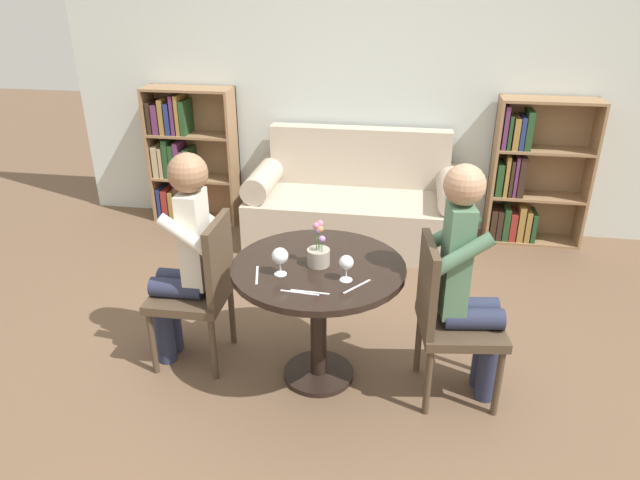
# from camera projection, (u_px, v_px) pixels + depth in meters

# --- Properties ---
(ground_plane) EXTENTS (16.00, 16.00, 0.00)m
(ground_plane) POSITION_uv_depth(u_px,v_px,m) (319.00, 375.00, 3.28)
(ground_plane) COLOR brown
(back_wall) EXTENTS (5.20, 0.05, 2.70)m
(back_wall) POSITION_uv_depth(u_px,v_px,m) (364.00, 73.00, 4.77)
(back_wall) COLOR silver
(back_wall) RESTS_ON ground_plane
(round_table) EXTENTS (0.92, 0.92, 0.72)m
(round_table) POSITION_uv_depth(u_px,v_px,m) (318.00, 289.00, 3.04)
(round_table) COLOR black
(round_table) RESTS_ON ground_plane
(couch) EXTENTS (1.76, 0.80, 0.92)m
(couch) POSITION_uv_depth(u_px,v_px,m) (355.00, 206.00, 4.83)
(couch) COLOR #B7A893
(couch) RESTS_ON ground_plane
(bookshelf_left) EXTENTS (0.78, 0.28, 1.22)m
(bookshelf_left) POSITION_uv_depth(u_px,v_px,m) (185.00, 155.00, 5.17)
(bookshelf_left) COLOR #93704C
(bookshelf_left) RESTS_ON ground_plane
(bookshelf_right) EXTENTS (0.78, 0.28, 1.22)m
(bookshelf_right) POSITION_uv_depth(u_px,v_px,m) (527.00, 177.00, 4.75)
(bookshelf_right) COLOR #93704C
(bookshelf_right) RESTS_ON ground_plane
(chair_left) EXTENTS (0.43, 0.43, 0.90)m
(chair_left) POSITION_uv_depth(u_px,v_px,m) (201.00, 286.00, 3.22)
(chair_left) COLOR #473828
(chair_left) RESTS_ON ground_plane
(chair_right) EXTENTS (0.48, 0.48, 0.90)m
(chair_right) POSITION_uv_depth(u_px,v_px,m) (448.00, 314.00, 2.95)
(chair_right) COLOR #473828
(chair_right) RESTS_ON ground_plane
(person_left) EXTENTS (0.42, 0.34, 1.27)m
(person_left) POSITION_uv_depth(u_px,v_px,m) (184.00, 255.00, 3.15)
(person_left) COLOR #282D47
(person_left) RESTS_ON ground_plane
(person_right) EXTENTS (0.45, 0.38, 1.30)m
(person_right) POSITION_uv_depth(u_px,v_px,m) (468.00, 281.00, 2.87)
(person_right) COLOR #282D47
(person_right) RESTS_ON ground_plane
(wine_glass_left) EXTENTS (0.08, 0.08, 0.15)m
(wine_glass_left) POSITION_uv_depth(u_px,v_px,m) (280.00, 257.00, 2.84)
(wine_glass_left) COLOR white
(wine_glass_left) RESTS_ON round_table
(wine_glass_right) EXTENTS (0.07, 0.07, 0.14)m
(wine_glass_right) POSITION_uv_depth(u_px,v_px,m) (346.00, 263.00, 2.79)
(wine_glass_right) COLOR white
(wine_glass_right) RESTS_ON round_table
(flower_vase) EXTENTS (0.12, 0.12, 0.25)m
(flower_vase) POSITION_uv_depth(u_px,v_px,m) (319.00, 253.00, 2.95)
(flower_vase) COLOR #9E9384
(flower_vase) RESTS_ON round_table
(knife_left_setting) EXTENTS (0.06, 0.19, 0.00)m
(knife_left_setting) POSITION_uv_depth(u_px,v_px,m) (257.00, 275.00, 2.87)
(knife_left_setting) COLOR silver
(knife_left_setting) RESTS_ON round_table
(fork_left_setting) EXTENTS (0.19, 0.03, 0.00)m
(fork_left_setting) POSITION_uv_depth(u_px,v_px,m) (300.00, 293.00, 2.71)
(fork_left_setting) COLOR silver
(fork_left_setting) RESTS_ON round_table
(knife_right_setting) EXTENTS (0.12, 0.16, 0.00)m
(knife_right_setting) POSITION_uv_depth(u_px,v_px,m) (357.00, 286.00, 2.77)
(knife_right_setting) COLOR silver
(knife_right_setting) RESTS_ON round_table
(fork_right_setting) EXTENTS (0.19, 0.02, 0.00)m
(fork_right_setting) POSITION_uv_depth(u_px,v_px,m) (310.00, 292.00, 2.72)
(fork_right_setting) COLOR silver
(fork_right_setting) RESTS_ON round_table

